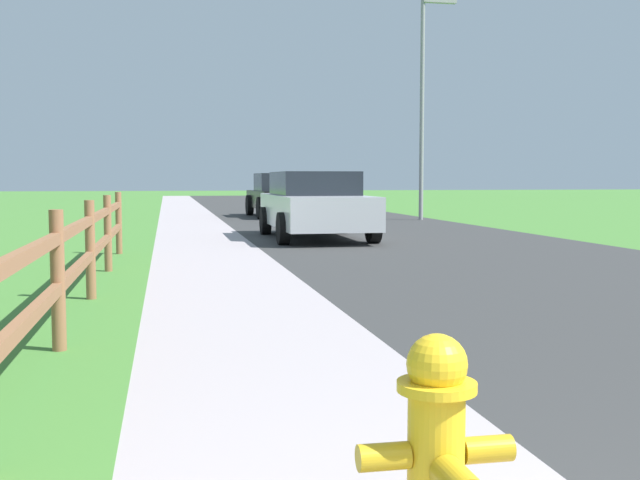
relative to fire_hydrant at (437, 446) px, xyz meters
The scene contains 9 objects.
ground_plane 23.11m from the fire_hydrant, 87.99° to the left, with size 120.00×120.00×0.00m, color #467F34.
road_asphalt 25.46m from the fire_hydrant, 80.25° to the left, with size 7.00×66.00×0.01m, color #363636.
curb_concrete 25.19m from the fire_hydrant, 94.99° to the left, with size 6.00×66.00×0.01m, color #AB9FA2.
grass_verge 25.36m from the fire_hydrant, 98.36° to the left, with size 5.00×66.00×0.00m, color #467F34.
fire_hydrant is the anchor object (origin of this frame).
rail_fence 5.32m from the fire_hydrant, 109.44° to the left, with size 0.11×13.27×1.11m.
parked_suv_silver 14.69m from the fire_hydrant, 80.79° to the left, with size 2.13×4.78×1.50m.
parked_car_black 24.59m from the fire_hydrant, 82.87° to the left, with size 2.23×4.43×1.53m.
street_lamp 22.93m from the fire_hydrant, 71.19° to the left, with size 1.17×0.20×7.17m.
Camera 1 is at (-1.74, -0.63, 1.35)m, focal length 43.30 mm.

